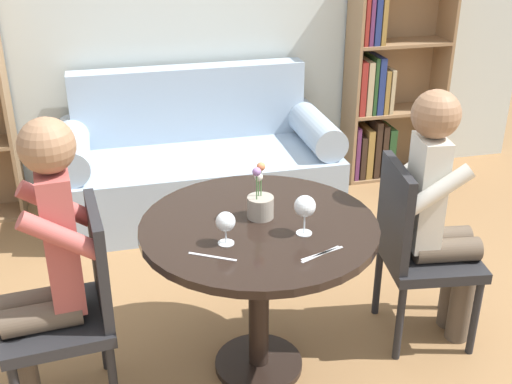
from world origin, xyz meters
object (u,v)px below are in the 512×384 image
(couch, at_px, (198,167))
(chair_left, at_px, (74,304))
(person_left, at_px, (45,269))
(wine_glass_right, at_px, (305,207))
(person_right, at_px, (440,212))
(flower_vase, at_px, (260,203))
(wine_glass_left, at_px, (226,223))
(bookshelf_right, at_px, (383,87))
(chair_right, at_px, (416,246))

(couch, height_order, chair_left, couch)
(person_left, xyz_separation_m, wine_glass_right, (1.01, -0.08, 0.18))
(wine_glass_right, bearing_deg, chair_left, 173.99)
(person_left, distance_m, person_right, 1.71)
(flower_vase, bearing_deg, person_left, -173.76)
(person_right, xyz_separation_m, flower_vase, (-0.83, 0.01, 0.14))
(person_left, bearing_deg, flower_vase, 91.37)
(flower_vase, bearing_deg, wine_glass_left, -134.98)
(wine_glass_right, height_order, flower_vase, flower_vase)
(bookshelf_right, distance_m, wine_glass_right, 2.41)
(bookshelf_right, bearing_deg, couch, -169.45)
(chair_right, bearing_deg, flower_vase, 98.60)
(person_right, height_order, wine_glass_left, person_right)
(bookshelf_right, distance_m, flower_vase, 2.34)
(bookshelf_right, height_order, person_left, bookshelf_right)
(bookshelf_right, distance_m, chair_left, 2.94)
(chair_right, xyz_separation_m, wine_glass_left, (-0.93, -0.19, 0.34))
(person_left, bearing_deg, chair_left, 93.34)
(chair_left, distance_m, flower_vase, 0.85)
(wine_glass_left, bearing_deg, couch, 84.76)
(bookshelf_right, relative_size, person_right, 1.22)
(couch, height_order, wine_glass_right, couch)
(bookshelf_right, xyz_separation_m, wine_glass_left, (-1.58, -2.05, 0.15))
(couch, height_order, person_right, person_right)
(person_right, bearing_deg, bookshelf_right, -8.87)
(couch, distance_m, person_right, 1.86)
(flower_vase, bearing_deg, wine_glass_right, -53.17)
(person_left, relative_size, person_right, 1.03)
(wine_glass_left, xyz_separation_m, flower_vase, (0.18, 0.18, -0.03))
(chair_left, relative_size, wine_glass_left, 6.68)
(couch, relative_size, person_right, 1.45)
(person_right, bearing_deg, flower_vase, 97.14)
(chair_right, xyz_separation_m, person_left, (-1.62, -0.11, 0.19))
(wine_glass_right, relative_size, flower_vase, 0.68)
(wine_glass_left, distance_m, flower_vase, 0.26)
(couch, distance_m, chair_left, 1.87)
(chair_left, height_order, person_left, person_left)
(couch, height_order, chair_right, couch)
(couch, distance_m, chair_right, 1.78)
(bookshelf_right, bearing_deg, wine_glass_left, -127.56)
(chair_right, relative_size, flower_vase, 3.73)
(chair_right, distance_m, person_left, 1.63)
(bookshelf_right, xyz_separation_m, chair_left, (-2.18, -1.95, -0.19))
(couch, distance_m, flower_vase, 1.68)
(flower_vase, bearing_deg, person_right, -0.65)
(chair_left, bearing_deg, chair_right, 88.62)
(person_right, bearing_deg, wine_glass_left, 107.50)
(person_left, distance_m, wine_glass_right, 1.03)
(bookshelf_right, relative_size, chair_right, 1.69)
(chair_left, distance_m, person_left, 0.20)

